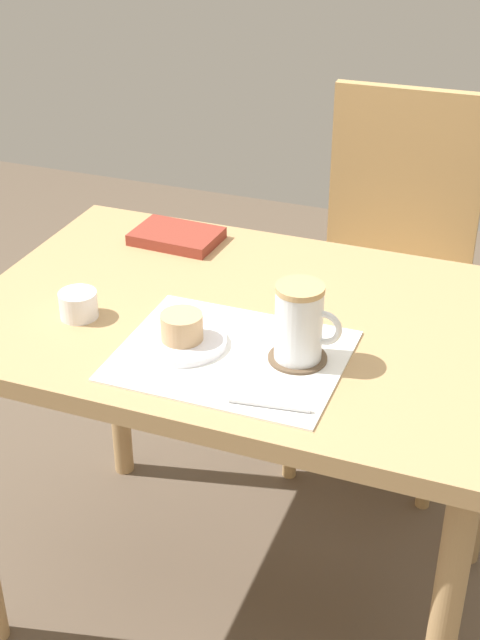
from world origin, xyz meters
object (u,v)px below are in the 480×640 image
object	(u,v)px
pastry	(182,327)
sugar_bowl	(78,305)
wooden_chair	(390,270)
small_book	(177,236)
pastry_plate	(182,341)
dining_table	(245,356)
coffee_mug	(300,322)

from	to	relation	value
pastry	sugar_bowl	bearing A→B (deg)	172.78
wooden_chair	small_book	size ratio (longest dim) A/B	5.30
pastry	sugar_bowl	world-z (taller)	pastry
small_book	pastry_plate	bearing A→B (deg)	-61.70
dining_table	coffee_mug	distance (m)	0.26
dining_table	small_book	world-z (taller)	small_book
dining_table	pastry_plate	world-z (taller)	pastry_plate
pastry_plate	pastry	size ratio (longest dim) A/B	2.10
dining_table	pastry	size ratio (longest dim) A/B	13.94
pastry	coffee_mug	bearing A→B (deg)	7.37
small_book	dining_table	bearing A→B (deg)	-41.32
pastry_plate	small_book	world-z (taller)	small_book
coffee_mug	pastry	bearing A→B (deg)	-172.63
wooden_chair	pastry	bearing A→B (deg)	75.53
pastry	coffee_mug	distance (m)	0.21
dining_table	pastry	xyz separation A→B (m)	(-0.06, -0.15, 0.14)
pastry	coffee_mug	xyz separation A→B (m)	(0.20, 0.03, 0.04)
coffee_mug	small_book	world-z (taller)	coffee_mug
coffee_mug	small_book	xyz separation A→B (m)	(-0.39, 0.36, -0.06)
dining_table	pastry	world-z (taller)	pastry
pastry_plate	pastry	bearing A→B (deg)	180.00
coffee_mug	sugar_bowl	world-z (taller)	coffee_mug
sugar_bowl	small_book	bearing A→B (deg)	84.79
wooden_chair	pastry	distance (m)	0.90
pastry_plate	sugar_bowl	bearing A→B (deg)	172.78
dining_table	wooden_chair	xyz separation A→B (m)	(0.14, 0.69, -0.12)
pastry	small_book	size ratio (longest dim) A/B	0.41
wooden_chair	pastry	world-z (taller)	wooden_chair
small_book	sugar_bowl	bearing A→B (deg)	-92.63
coffee_mug	wooden_chair	bearing A→B (deg)	90.45
pastry_plate	small_book	distance (m)	0.43
dining_table	pastry_plate	size ratio (longest dim) A/B	6.62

